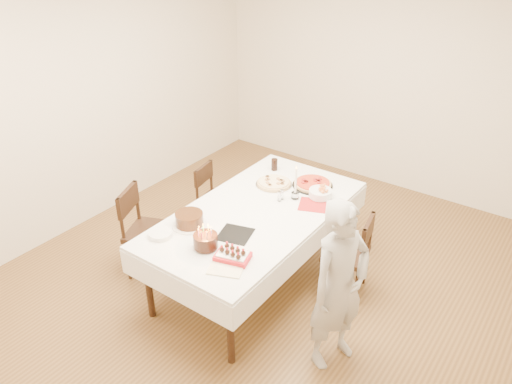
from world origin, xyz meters
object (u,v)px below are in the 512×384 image
Objects in this scene: taper_candle at (296,182)px; layer_cake at (189,220)px; chair_left_savory at (218,200)px; chair_left_dessert at (151,232)px; cola_glass at (274,165)px; pizza_white at (274,183)px; person at (339,286)px; pasta_bowl at (320,193)px; pizza_pepperoni at (313,184)px; dining_table at (256,246)px; birthday_cake at (205,237)px; chair_right_savory at (346,253)px; strawberry_box at (233,256)px.

taper_candle is 1.12× the size of layer_cake.
taper_candle is 1.04m from layer_cake.
chair_left_savory is 0.87× the size of chair_left_dessert.
chair_left_savory is 6.37× the size of cola_glass.
pizza_white is 0.35m from taper_candle.
layer_cake is at bearing 153.70° from chair_left_dessert.
taper_candle is at bearing -162.61° from chair_left_dessert.
person is 1.24m from taper_candle.
person is at bearing -54.05° from pasta_bowl.
chair_left_savory is 1.09m from pizza_pepperoni.
dining_table is 11.02× the size of birthday_cake.
layer_cake is (-0.48, -0.91, -0.11)m from taper_candle.
chair_left_savory is 2.07m from person.
pizza_white is at bearing 96.86° from birthday_cake.
pasta_bowl is at bearing 141.29° from chair_right_savory.
pasta_bowl reaches higher than pizza_pepperoni.
person reaches higher than chair_left_dessert.
pasta_bowl is at bearing 74.51° from birthday_cake.
taper_candle is 1.74× the size of birthday_cake.
chair_left_savory reaches higher than dining_table.
birthday_cake is (-0.17, -1.39, 0.08)m from pizza_pepperoni.
layer_cake is at bearing -112.03° from pizza_pepperoni.
taper_candle is (0.97, -0.03, 0.53)m from chair_left_savory.
chair_right_savory is at bearing -27.49° from pasta_bowl.
person reaches higher than chair_left_savory.
chair_left_savory is 1.22m from pasta_bowl.
pasta_bowl is (0.48, 0.06, 0.02)m from pizza_white.
dining_table is at bearing 57.49° from layer_cake.
chair_right_savory is at bearing 64.66° from strawberry_box.
birthday_cake is at bearing 123.57° from person.
dining_table is 1.52× the size of person.
pizza_white is at bearing -56.83° from cola_glass.
pizza_white is (-0.15, 0.50, 0.40)m from dining_table.
chair_right_savory is 0.60m from pasta_bowl.
birthday_cake is at bearing -27.03° from layer_cake.
birthday_cake is (-0.16, -1.08, -0.07)m from taper_candle.
chair_left_dessert is at bearing -131.46° from pizza_pepperoni.
chair_left_dessert is 1.27m from pizza_white.
pasta_bowl is at bearing 58.82° from dining_table.
person is 11.60× the size of cola_glass.
chair_left_savory is at bearing -143.87° from cola_glass.
chair_left_savory is 0.73m from cola_glass.
chair_right_savory is 3.06× the size of strawberry_box.
pasta_bowl is (-0.41, 0.21, 0.39)m from chair_right_savory.
dining_table is at bearing -73.78° from pizza_white.
chair_right_savory is 2.67× the size of layer_cake.
person reaches higher than pizza_white.
strawberry_box is at bearing -70.82° from pizza_white.
person is at bearing -52.14° from pizza_pepperoni.
person is 0.83m from strawberry_box.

